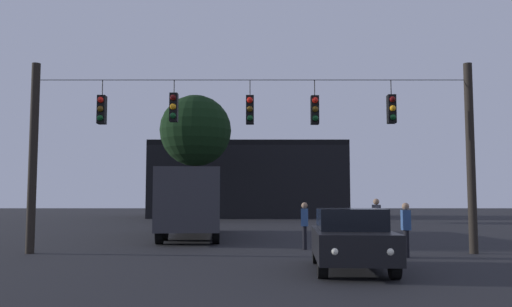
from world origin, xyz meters
TOP-DOWN VIEW (x-y plane):
  - ground_plane at (0.00, 24.50)m, footprint 168.00×168.00m
  - overhead_signal_span at (-0.06, 12.10)m, footprint 14.71×0.44m
  - city_bus at (-2.86, 20.11)m, footprint 3.27×11.15m
  - car_near_right at (2.50, 7.95)m, footprint 2.08×4.43m
  - pedestrian_crossing_left at (4.88, 15.73)m, footprint 0.29×0.39m
  - pedestrian_crossing_center at (4.73, 11.04)m, footprint 0.26×0.37m
  - pedestrian_crossing_right at (1.86, 13.61)m, footprint 0.29×0.39m
  - corner_building at (-0.61, 50.63)m, footprint 18.94×12.36m
  - tree_left_silhouette at (-4.71, 37.31)m, footprint 5.71×5.71m

SIDE VIEW (x-z plane):
  - ground_plane at x=0.00m, z-range 0.00..0.00m
  - car_near_right at x=2.50m, z-range 0.04..1.56m
  - pedestrian_crossing_right at x=1.86m, z-range 0.11..1.76m
  - pedestrian_crossing_center at x=4.73m, z-range 0.11..1.76m
  - pedestrian_crossing_left at x=4.88m, z-range 0.13..1.92m
  - city_bus at x=-2.86m, z-range 0.37..3.37m
  - corner_building at x=-0.61m, z-range 0.00..7.36m
  - overhead_signal_span at x=-0.06m, z-range 0.56..6.85m
  - tree_left_silhouette at x=-4.71m, z-range 2.19..12.32m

